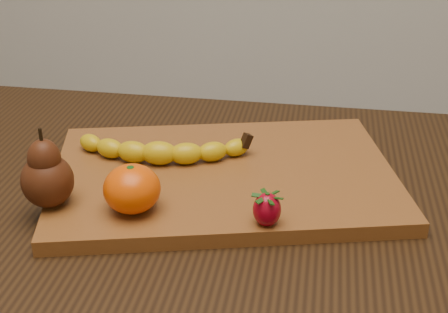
% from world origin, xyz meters
% --- Properties ---
extents(table, '(1.00, 0.70, 0.76)m').
position_xyz_m(table, '(0.00, 0.00, 0.66)').
color(table, black).
rests_on(table, ground).
extents(cutting_board, '(0.51, 0.40, 0.02)m').
position_xyz_m(cutting_board, '(0.08, 0.06, 0.77)').
color(cutting_board, brown).
rests_on(cutting_board, table).
extents(banana, '(0.21, 0.07, 0.03)m').
position_xyz_m(banana, '(-0.00, 0.06, 0.80)').
color(banana, '#D4B10A').
rests_on(banana, cutting_board).
extents(pear, '(0.08, 0.08, 0.10)m').
position_xyz_m(pear, '(-0.11, -0.06, 0.83)').
color(pear, '#421C0A').
rests_on(pear, cutting_board).
extents(mandarin, '(0.07, 0.07, 0.06)m').
position_xyz_m(mandarin, '(-0.01, -0.06, 0.81)').
color(mandarin, '#E64B02').
rests_on(mandarin, cutting_board).
extents(strawberry, '(0.04, 0.04, 0.04)m').
position_xyz_m(strawberry, '(0.15, -0.06, 0.80)').
color(strawberry, '#980416').
rests_on(strawberry, cutting_board).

